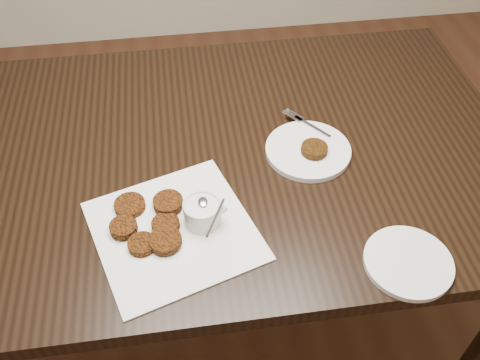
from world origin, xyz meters
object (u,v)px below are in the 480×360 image
at_px(table, 226,238).
at_px(napkin, 174,231).
at_px(plate_empty, 408,262).
at_px(sauce_ramekin, 201,203).
at_px(plate_with_patty, 308,148).

bearing_deg(table, napkin, -118.99).
bearing_deg(napkin, plate_empty, -18.11).
bearing_deg(napkin, sauce_ramekin, 14.76).
distance_m(table, plate_with_patty, 0.45).
relative_size(napkin, plate_with_patty, 1.55).
bearing_deg(plate_with_patty, napkin, -149.70).
bearing_deg(plate_empty, table, 130.01).
xyz_separation_m(napkin, sauce_ramekin, (0.07, 0.02, 0.06)).
xyz_separation_m(table, plate_with_patty, (0.21, -0.04, 0.39)).
relative_size(table, napkin, 4.55).
bearing_deg(plate_empty, sauce_ramekin, 157.19).
height_order(napkin, sauce_ramekin, sauce_ramekin).
bearing_deg(napkin, plate_with_patty, 30.30).
bearing_deg(sauce_ramekin, plate_with_patty, 33.35).
bearing_deg(sauce_ramekin, table, 72.62).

